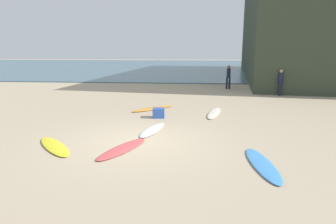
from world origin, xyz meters
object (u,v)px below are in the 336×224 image
surfboard_2 (123,149)px  beach_cooler (159,113)px  surfboard_0 (214,113)px  beachgoer_mid (228,76)px  surfboard_4 (54,146)px  surfboard_1 (153,130)px  beachgoer_near (281,81)px  surfboard_5 (153,108)px  surfboard_3 (262,164)px

surfboard_2 → beach_cooler: size_ratio=4.39×
surfboard_0 → beachgoer_mid: (1.58, 8.20, 0.90)m
surfboard_4 → beach_cooler: size_ratio=4.41×
surfboard_4 → surfboard_1: bearing=-5.7°
beachgoer_near → beachgoer_mid: bearing=-118.6°
surfboard_4 → surfboard_5: (2.29, 5.78, 0.01)m
surfboard_1 → surfboard_3: (3.28, -2.93, -0.01)m
surfboard_0 → beach_cooler: bearing=32.9°
beachgoer_near → beachgoer_mid: (-2.89, 2.72, 0.04)m
surfboard_1 → surfboard_3: 4.40m
surfboard_5 → beach_cooler: 1.78m
surfboard_0 → beachgoer_mid: beachgoer_mid is taller
surfboard_1 → surfboard_5: (-0.49, 3.76, -0.00)m
beachgoer_mid → surfboard_5: bearing=-131.7°
surfboard_1 → surfboard_0: bearing=64.6°
surfboard_2 → beachgoer_near: 12.98m
surfboard_0 → surfboard_3: surfboard_0 is taller
surfboard_4 → beachgoer_mid: 14.88m
surfboard_2 → beachgoer_mid: beachgoer_mid is taller
surfboard_1 → surfboard_5: surfboard_1 is taller
surfboard_3 → beachgoer_near: beachgoer_near is taller
surfboard_5 → beachgoer_near: beachgoer_near is taller
beach_cooler → surfboard_2: bearing=-98.6°
surfboard_3 → surfboard_5: (-3.77, 6.69, 0.01)m
surfboard_0 → surfboard_1: surfboard_1 is taller
surfboard_3 → beachgoer_mid: beachgoer_mid is taller
surfboard_3 → beachgoer_near: bearing=67.0°
surfboard_2 → beachgoer_near: (7.57, 10.51, 0.87)m
surfboard_2 → beachgoer_mid: size_ratio=1.31×
surfboard_1 → beachgoer_near: 10.97m
surfboard_5 → beachgoer_mid: 8.74m
beachgoer_near → surfboard_3: bearing=-3.1°
surfboard_0 → beachgoer_mid: bearing=-88.5°
surfboard_1 → surfboard_3: size_ratio=0.84×
surfboard_3 → surfboard_4: (-6.06, 0.91, 0.00)m
surfboard_3 → beach_cooler: 5.98m
surfboard_5 → beachgoer_mid: (4.53, 7.42, 0.90)m
surfboard_1 → beach_cooler: 2.06m
surfboard_3 → beachgoer_mid: 14.16m
surfboard_2 → beachgoer_mid: 14.06m
surfboard_0 → beach_cooler: size_ratio=4.81×
surfboard_1 → beachgoer_near: size_ratio=1.24×
surfboard_5 → beach_cooler: bearing=151.4°
surfboard_0 → surfboard_2: 5.90m
beachgoer_near → beach_cooler: bearing=-32.7°
surfboard_0 → surfboard_1: 3.86m
surfboard_1 → surfboard_4: bearing=-129.8°
surfboard_2 → surfboard_1: bearing=-82.9°
surfboard_1 → surfboard_4: (-2.78, -2.02, -0.01)m
surfboard_1 → surfboard_5: size_ratio=0.83×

